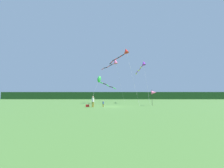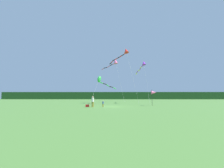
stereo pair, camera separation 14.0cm
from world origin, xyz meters
The scene contains 10 objects.
ground_plane centered at (0.00, 0.00, 0.00)m, with size 120.00×120.00×0.00m, color #477533.
distant_treeline centered at (0.00, 45.00, 1.73)m, with size 108.00×3.22×3.46m, color #193D19.
person_adult centered at (-3.15, -1.32, 1.03)m, with size 0.40×0.40×1.84m.
person_child centered at (-1.44, -0.93, 0.60)m, with size 0.24×0.24×1.07m.
cooler_box centered at (-4.09, -1.10, 0.21)m, with size 0.57×0.34×0.43m, color red.
banner_flag_pole centered at (8.04, 1.95, 2.49)m, with size 0.90×0.70×3.07m.
kite_rainbow centered at (0.58, 13.63, 11.18)m, with size 6.50×5.48×12.14m.
kite_green centered at (-2.71, 9.20, 5.55)m, with size 6.02×7.34×6.73m.
kite_purple centered at (7.31, 8.45, 9.27)m, with size 1.58×8.89×10.18m.
kite_red centered at (2.80, 6.41, 11.72)m, with size 6.18×8.17×12.62m.
Camera 2 is at (0.48, -25.87, 2.04)m, focal length 23.24 mm.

